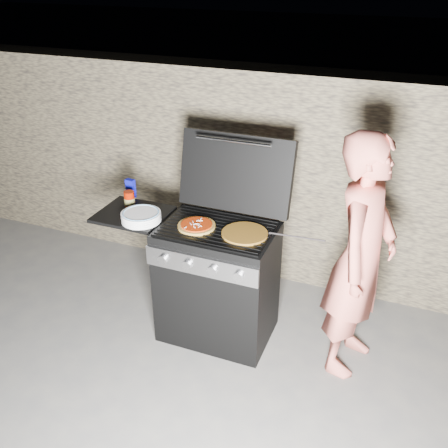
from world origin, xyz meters
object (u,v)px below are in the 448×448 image
at_px(gas_grill, 187,275).
at_px(sauce_jar, 129,199).
at_px(person, 361,258).
at_px(pizza_topped, 197,225).

bearing_deg(gas_grill, sauce_jar, 170.14).
bearing_deg(gas_grill, person, 3.33).
bearing_deg(gas_grill, pizza_topped, -21.19).
bearing_deg(pizza_topped, person, 5.92).
bearing_deg(sauce_jar, gas_grill, -9.86).
relative_size(gas_grill, person, 0.79).
xyz_separation_m(gas_grill, pizza_topped, (0.11, -0.04, 0.47)).
height_order(gas_grill, person, person).
xyz_separation_m(sauce_jar, person, (1.72, -0.01, -0.12)).
height_order(sauce_jar, person, person).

